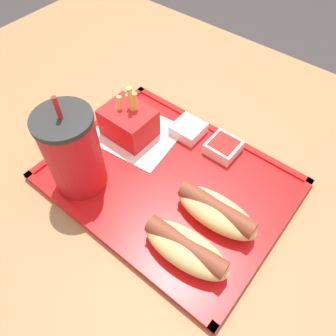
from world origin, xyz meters
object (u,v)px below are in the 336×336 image
at_px(hot_dog_near, 216,211).
at_px(fries_carton, 129,122).
at_px(soda_cup, 73,152).
at_px(hot_dog_far, 186,248).
at_px(sauce_cup_mayo, 188,129).
at_px(sauce_cup_ketchup, 223,147).

distance_m(hot_dog_near, fries_carton, 0.23).
distance_m(soda_cup, hot_dog_far, 0.22).
xyz_separation_m(hot_dog_far, fries_carton, (0.23, -0.13, 0.01)).
height_order(soda_cup, sauce_cup_mayo, soda_cup).
height_order(fries_carton, sauce_cup_ketchup, fries_carton).
distance_m(hot_dog_far, sauce_cup_mayo, 0.24).
bearing_deg(fries_carton, sauce_cup_mayo, -140.16).
height_order(sauce_cup_mayo, sauce_cup_ketchup, same).
xyz_separation_m(hot_dog_near, sauce_cup_ketchup, (0.07, -0.13, -0.01)).
relative_size(hot_dog_far, sauce_cup_mayo, 2.56).
relative_size(hot_dog_near, sauce_cup_ketchup, 2.53).
bearing_deg(soda_cup, fries_carton, -85.62).
bearing_deg(hot_dog_near, fries_carton, -12.77).
height_order(soda_cup, hot_dog_near, soda_cup).
bearing_deg(fries_carton, soda_cup, 94.38).
distance_m(hot_dog_far, fries_carton, 0.26).
bearing_deg(soda_cup, sauce_cup_mayo, -110.44).
relative_size(soda_cup, sauce_cup_mayo, 3.34).
xyz_separation_m(soda_cup, fries_carton, (0.01, -0.13, -0.04)).
bearing_deg(sauce_cup_mayo, fries_carton, 39.84).
distance_m(soda_cup, sauce_cup_mayo, 0.22).
height_order(soda_cup, fries_carton, soda_cup).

